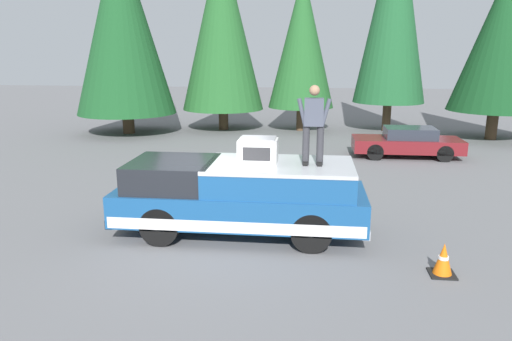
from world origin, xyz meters
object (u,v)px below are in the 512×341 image
Objects in this scene: pickup_truck at (240,196)px; person_on_truck_bed at (314,123)px; compressor_unit at (258,150)px; traffic_cone at (443,260)px; parked_car_maroon at (407,142)px.

person_on_truck_bed is at bearing -91.51° from pickup_truck.
traffic_cone is at bearing -114.73° from compressor_unit.
pickup_truck is 1.12m from compressor_unit.
traffic_cone is at bearing 173.15° from parked_car_maroon.
person_on_truck_bed is 9.73m from parked_car_maroon.
person_on_truck_bed reaches higher than compressor_unit.
traffic_cone is (-10.40, 1.25, -0.29)m from parked_car_maroon.
traffic_cone is (-1.61, -2.43, -2.26)m from person_on_truck_bed.
traffic_cone is (-1.66, -3.61, -1.64)m from compressor_unit.
compressor_unit reaches higher than traffic_cone.
compressor_unit is 10.08m from parked_car_maroon.
pickup_truck is at bearing 67.58° from traffic_cone.
compressor_unit is at bearing 65.27° from traffic_cone.
parked_car_maroon is (8.78, -3.68, -1.97)m from person_on_truck_bed.
traffic_cone is at bearing -112.42° from pickup_truck.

